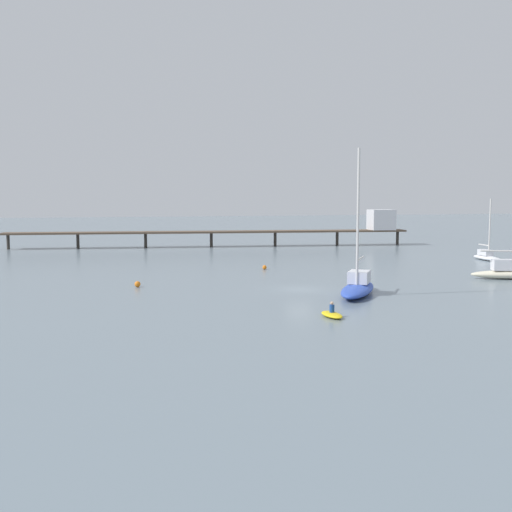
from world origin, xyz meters
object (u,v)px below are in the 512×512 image
Objects in this scene: sailboat_blue at (358,286)px; sailboat_white at (487,256)px; mooring_buoy_inner at (265,267)px; dinghy_yellow at (332,314)px; mooring_buoy_near at (138,284)px; sailboat_cream at (511,271)px; pier at (288,227)px.

sailboat_blue is 36.55m from sailboat_white.
sailboat_blue is 25.14× the size of mooring_buoy_inner.
sailboat_blue is at bearing 56.51° from dinghy_yellow.
sailboat_blue reaches higher than sailboat_white.
dinghy_yellow is 22.28m from mooring_buoy_near.
dinghy_yellow is 5.23× the size of mooring_buoy_inner.
mooring_buoy_near is (-38.59, 3.61, -0.58)m from sailboat_cream.
sailboat_blue reaches higher than sailboat_cream.
sailboat_cream is 21.12× the size of mooring_buoy_near.
sailboat_white is (28.63, 22.71, -0.19)m from sailboat_blue.
mooring_buoy_near is at bearing -164.27° from sailboat_white.
sailboat_blue is 10.55m from dinghy_yellow.
sailboat_cream is at bearing -76.98° from pier.
pier is 34.11m from mooring_buoy_inner.
sailboat_white is 14.43× the size of mooring_buoy_near.
sailboat_blue is 20.30m from mooring_buoy_inner.
pier is at bearing 56.45° from mooring_buoy_near.
mooring_buoy_inner is at bearing 148.36° from sailboat_cream.
sailboat_white is 49.20m from mooring_buoy_near.
mooring_buoy_near is at bearing -145.38° from mooring_buoy_inner.
pier is 34.87m from sailboat_white.
sailboat_white is at bearing 4.81° from mooring_buoy_inner.
pier is at bearing 68.30° from mooring_buoy_inner.
dinghy_yellow is at bearing -104.02° from pier.
pier is 5.31× the size of sailboat_blue.
sailboat_blue is at bearing -100.18° from pier.
sailboat_white reaches higher than dinghy_yellow.
mooring_buoy_near is (-18.73, 9.37, -0.53)m from sailboat_blue.
mooring_buoy_inner is (2.52, 28.81, 0.04)m from dinghy_yellow.
mooring_buoy_near is at bearing 174.65° from sailboat_cream.
dinghy_yellow is at bearing -54.58° from mooring_buoy_near.
dinghy_yellow is (-25.67, -14.54, -0.65)m from sailboat_cream.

